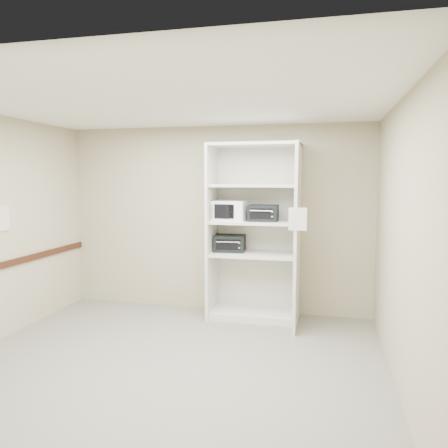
% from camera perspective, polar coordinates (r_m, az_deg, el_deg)
% --- Properties ---
extents(floor, '(4.50, 4.00, 0.01)m').
position_cam_1_polar(floor, '(4.88, -7.10, -17.55)').
color(floor, '#656155').
rests_on(floor, ground).
extents(ceiling, '(4.50, 4.00, 0.01)m').
position_cam_1_polar(ceiling, '(4.54, -7.56, 15.48)').
color(ceiling, white).
extents(wall_back, '(4.50, 0.02, 2.70)m').
position_cam_1_polar(wall_back, '(6.42, -1.07, 0.64)').
color(wall_back, tan).
rests_on(wall_back, ground).
extents(wall_front, '(4.50, 0.02, 2.70)m').
position_cam_1_polar(wall_front, '(2.76, -22.08, -6.90)').
color(wall_front, tan).
rests_on(wall_front, ground).
extents(wall_right, '(0.02, 4.00, 2.70)m').
position_cam_1_polar(wall_right, '(4.29, 22.14, -2.45)').
color(wall_right, tan).
rests_on(wall_right, ground).
extents(shelving_unit, '(1.24, 0.92, 2.42)m').
position_cam_1_polar(shelving_unit, '(6.02, 4.39, -1.82)').
color(shelving_unit, beige).
rests_on(shelving_unit, floor).
extents(microwave, '(0.49, 0.39, 0.27)m').
position_cam_1_polar(microwave, '(6.00, 0.83, 1.76)').
color(microwave, white).
rests_on(microwave, shelving_unit).
extents(toaster_oven_upper, '(0.39, 0.30, 0.22)m').
position_cam_1_polar(toaster_oven_upper, '(5.92, 5.16, 1.43)').
color(toaster_oven_upper, black).
rests_on(toaster_oven_upper, shelving_unit).
extents(toaster_oven_lower, '(0.43, 0.34, 0.23)m').
position_cam_1_polar(toaster_oven_lower, '(6.16, 0.78, -2.53)').
color(toaster_oven_lower, black).
rests_on(toaster_oven_lower, shelving_unit).
extents(paper_sign, '(0.21, 0.02, 0.27)m').
position_cam_1_polar(paper_sign, '(5.30, 9.60, 0.62)').
color(paper_sign, white).
rests_on(paper_sign, shelving_unit).
extents(wall_poster, '(0.01, 0.22, 0.31)m').
position_cam_1_polar(wall_poster, '(5.92, -26.96, 0.68)').
color(wall_poster, white).
rests_on(wall_poster, wall_left).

